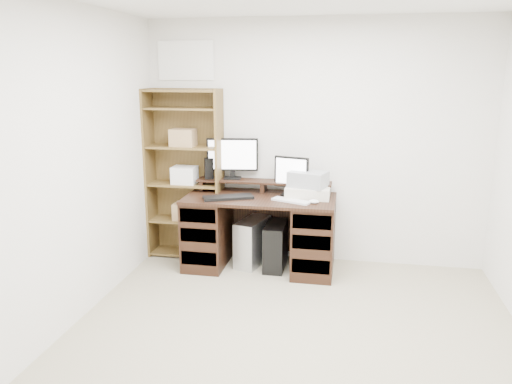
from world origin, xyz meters
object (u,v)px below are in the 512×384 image
(monitor_wide, at_px, (232,156))
(bookshelf, at_px, (185,173))
(tower_silver, at_px, (253,242))
(tower_black, at_px, (276,246))
(monitor_small, at_px, (291,174))
(desk, at_px, (260,231))
(printer, at_px, (308,192))

(monitor_wide, relative_size, bookshelf, 0.30)
(tower_silver, distance_m, tower_black, 0.26)
(monitor_wide, xyz_separation_m, monitor_small, (0.64, -0.12, -0.14))
(monitor_wide, distance_m, bookshelf, 0.55)
(desk, xyz_separation_m, monitor_wide, (-0.34, 0.25, 0.72))
(monitor_wide, xyz_separation_m, tower_black, (0.50, -0.23, -0.87))
(printer, xyz_separation_m, bookshelf, (-1.32, 0.14, 0.11))
(desk, height_order, monitor_small, monitor_small)
(monitor_small, relative_size, tower_silver, 0.81)
(tower_silver, bearing_deg, monitor_wide, 158.51)
(tower_silver, relative_size, bookshelf, 0.27)
(desk, relative_size, bookshelf, 0.83)
(desk, distance_m, monitor_wide, 0.84)
(desk, bearing_deg, bookshelf, 165.94)
(printer, relative_size, tower_silver, 0.90)
(printer, height_order, tower_black, printer)
(tower_black, distance_m, bookshelf, 1.23)
(monitor_small, bearing_deg, printer, -4.28)
(desk, height_order, tower_silver, desk)
(monitor_wide, relative_size, tower_silver, 1.11)
(monitor_small, bearing_deg, desk, -141.24)
(monitor_small, height_order, tower_black, monitor_small)
(monitor_wide, distance_m, tower_black, 1.03)
(monitor_wide, relative_size, printer, 1.24)
(bookshelf, bearing_deg, desk, -14.06)
(tower_black, bearing_deg, tower_silver, 168.61)
(tower_black, bearing_deg, monitor_wide, 155.02)
(bookshelf, bearing_deg, monitor_wide, 4.66)
(monitor_small, distance_m, bookshelf, 1.15)
(desk, xyz_separation_m, printer, (0.47, 0.07, 0.41))
(desk, relative_size, printer, 3.47)
(printer, height_order, bookshelf, bookshelf)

